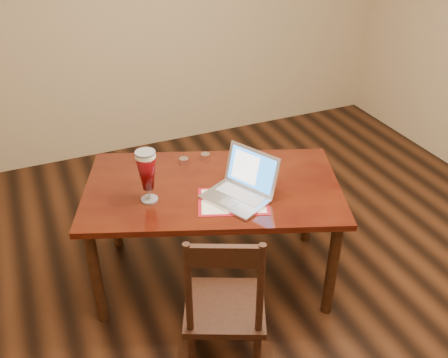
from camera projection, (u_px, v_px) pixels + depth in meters
name	position (u px, v px, depth m)	size (l,w,h in m)	color
ground	(295.00, 304.00, 3.22)	(5.00, 5.00, 0.00)	black
room_shell	(324.00, 31.00, 2.28)	(4.51, 5.01, 2.71)	#CCAE88
dining_table	(211.00, 196.00, 3.10)	(1.77, 1.37, 1.06)	#4A1809
dining_chair	(225.00, 307.00, 2.58)	(0.54, 0.53, 0.99)	black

